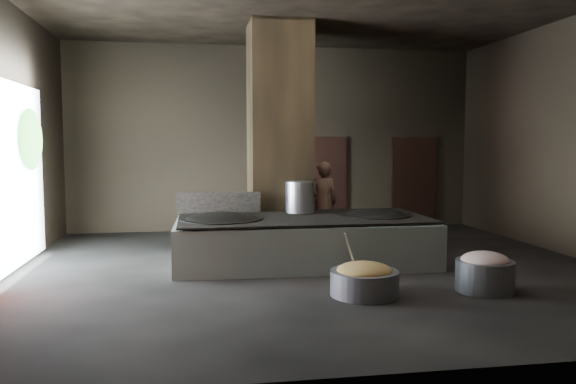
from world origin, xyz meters
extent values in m
cube|color=black|center=(0.00, 0.00, -0.05)|extent=(10.00, 9.00, 0.10)
cube|color=black|center=(0.00, 4.55, 2.25)|extent=(10.00, 0.10, 4.50)
cube|color=black|center=(0.00, -4.55, 2.25)|extent=(10.00, 0.10, 4.50)
cube|color=black|center=(-0.30, 1.90, 2.25)|extent=(1.20, 1.20, 4.50)
cube|color=silver|center=(-0.10, 0.42, 0.39)|extent=(4.53, 2.27, 0.78)
cube|color=black|center=(-0.10, 0.42, 0.82)|extent=(4.37, 2.10, 0.03)
ellipsoid|color=black|center=(-1.55, 0.37, 0.75)|extent=(1.41, 1.41, 0.39)
cylinder|color=black|center=(-1.55, 0.37, 0.82)|extent=(1.44, 1.44, 0.05)
ellipsoid|color=black|center=(1.25, 0.47, 0.75)|extent=(1.31, 1.31, 0.37)
cylinder|color=black|center=(1.25, 0.47, 0.82)|extent=(1.34, 1.34, 0.05)
cylinder|color=#B1B3B9|center=(-0.05, 0.97, 1.13)|extent=(0.54, 0.54, 0.58)
cube|color=black|center=(-1.55, 1.17, 1.03)|extent=(1.55, 0.11, 0.39)
imported|color=brown|center=(0.69, 2.27, 0.88)|extent=(0.66, 0.44, 1.75)
cylinder|color=slate|center=(0.34, -1.85, 0.18)|extent=(1.26, 1.26, 0.35)
ellipsoid|color=#8D9548|center=(0.34, -1.85, 0.35)|extent=(0.79, 0.79, 0.24)
cylinder|color=#B1B3B9|center=(0.19, -1.70, 0.55)|extent=(0.30, 0.27, 0.68)
cylinder|color=slate|center=(2.12, -1.93, 0.23)|extent=(1.04, 1.04, 0.45)
ellipsoid|color=tan|center=(2.12, -1.93, 0.45)|extent=(0.68, 0.68, 0.26)
cube|color=black|center=(1.20, 4.45, 1.10)|extent=(1.18, 0.08, 2.38)
cube|color=#8C6647|center=(1.37, 4.47, 1.05)|extent=(0.78, 0.04, 1.84)
cube|color=black|center=(3.60, 4.45, 1.10)|extent=(1.18, 0.08, 2.38)
cube|color=#8C6647|center=(3.71, 4.65, 1.05)|extent=(0.75, 0.04, 1.78)
cube|color=white|center=(-4.95, 0.20, 1.60)|extent=(0.04, 4.20, 3.10)
ellipsoid|color=#194714|center=(-4.85, 1.30, 2.20)|extent=(0.28, 1.10, 1.10)
camera|label=1|loc=(-1.98, -9.29, 2.12)|focal=35.00mm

